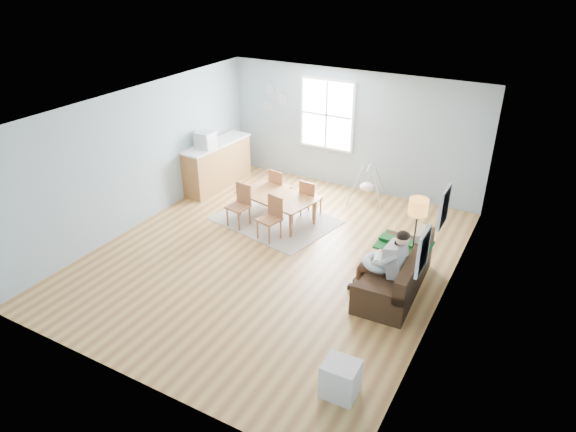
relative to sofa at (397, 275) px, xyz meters
The scene contains 22 objects.
room 3.14m from the sofa, behind, with size 8.40×9.40×3.90m.
window 4.68m from the sofa, 130.22° to the left, with size 1.32×0.08×1.62m.
pictures 2.04m from the sofa, 58.26° to the right, with size 0.05×1.34×0.74m.
wall_plates 5.70m from the sofa, 141.43° to the left, with size 0.67×0.02×0.66m.
sofa is the anchor object (origin of this frame).
green_throw 0.67m from the sofa, 99.10° to the left, with size 0.88×0.69×0.04m, color #124E20.
beige_pillow 0.68m from the sofa, 70.79° to the left, with size 0.12×0.44×0.44m, color tan.
father 0.49m from the sofa, 111.58° to the right, with size 0.90×0.42×1.26m.
nursing_pillow 0.50m from the sofa, 131.68° to the right, with size 0.47×0.47×0.13m, color #ACC3D7.
infant 0.54m from the sofa, 135.64° to the right, with size 0.18×0.36×0.13m.
toddler 0.43m from the sofa, 113.20° to the left, with size 0.52×0.29×0.80m.
floor_lamp 1.05m from the sofa, 73.30° to the left, with size 0.30×0.30×1.50m.
storage_cube 2.48m from the sofa, 87.86° to the right, with size 0.44×0.40×0.48m.
rug 3.16m from the sofa, 158.69° to the left, with size 2.30×1.74×0.01m, color gray.
dining_table 3.15m from the sofa, 158.69° to the left, with size 1.57×0.88×0.55m, color brown.
chair_sw 3.52m from the sofa, 169.01° to the left, with size 0.44×0.44×0.86m.
chair_se 2.69m from the sofa, 169.17° to the left, with size 0.47×0.47×0.85m.
chair_nw 3.69m from the sofa, 151.02° to the left, with size 0.44×0.44×0.83m.
chair_ne 2.91m from the sofa, 146.03° to the left, with size 0.40×0.40×0.82m.
counter 5.38m from the sofa, 158.03° to the left, with size 0.68×1.93×1.06m.
monitor 5.35m from the sofa, 161.71° to the left, with size 0.39×0.36×0.36m.
baby_swing 3.35m from the sofa, 119.34° to the left, with size 0.91×0.93×0.79m.
Camera 1 is at (4.08, -6.84, 4.92)m, focal length 32.00 mm.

